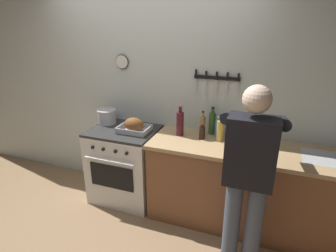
{
  "coord_description": "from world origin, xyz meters",
  "views": [
    {
      "loc": [
        1.3,
        -1.63,
        2.08
      ],
      "look_at": [
        0.38,
        0.85,
        1.07
      ],
      "focal_mm": 29.78,
      "sensor_mm": 36.0,
      "label": 1
    }
  ],
  "objects_px": {
    "cutting_board": "(251,151)",
    "bottle_soy_sauce": "(202,132)",
    "bottle_cooking_oil": "(220,130)",
    "roasting_pan": "(134,126)",
    "bottle_olive_oil": "(212,123)",
    "stove": "(125,164)",
    "bottle_vinegar": "(202,125)",
    "stock_pot": "(107,116)",
    "bottle_wine_red": "(180,123)",
    "person_cook": "(249,172)",
    "bottle_dish_soap": "(218,128)"
  },
  "relations": [
    {
      "from": "cutting_board",
      "to": "bottle_soy_sauce",
      "type": "bearing_deg",
      "value": 163.21
    },
    {
      "from": "bottle_soy_sauce",
      "to": "bottle_cooking_oil",
      "type": "relative_size",
      "value": 0.62
    },
    {
      "from": "roasting_pan",
      "to": "bottle_cooking_oil",
      "type": "distance_m",
      "value": 0.95
    },
    {
      "from": "bottle_olive_oil",
      "to": "bottle_soy_sauce",
      "type": "xyz_separation_m",
      "value": [
        -0.07,
        -0.18,
        -0.06
      ]
    },
    {
      "from": "bottle_soy_sauce",
      "to": "stove",
      "type": "bearing_deg",
      "value": -176.33
    },
    {
      "from": "cutting_board",
      "to": "bottle_cooking_oil",
      "type": "height_order",
      "value": "bottle_cooking_oil"
    },
    {
      "from": "bottle_vinegar",
      "to": "bottle_soy_sauce",
      "type": "xyz_separation_m",
      "value": [
        0.02,
        -0.11,
        -0.04
      ]
    },
    {
      "from": "bottle_cooking_oil",
      "to": "stock_pot",
      "type": "bearing_deg",
      "value": 178.07
    },
    {
      "from": "cutting_board",
      "to": "bottle_olive_oil",
      "type": "xyz_separation_m",
      "value": [
        -0.45,
        0.34,
        0.12
      ]
    },
    {
      "from": "stove",
      "to": "bottle_olive_oil",
      "type": "xyz_separation_m",
      "value": [
        0.98,
        0.24,
        0.58
      ]
    },
    {
      "from": "stock_pot",
      "to": "bottle_soy_sauce",
      "type": "height_order",
      "value": "bottle_soy_sauce"
    },
    {
      "from": "stove",
      "to": "bottle_olive_oil",
      "type": "bearing_deg",
      "value": 13.69
    },
    {
      "from": "bottle_olive_oil",
      "to": "bottle_soy_sauce",
      "type": "distance_m",
      "value": 0.2
    },
    {
      "from": "bottle_vinegar",
      "to": "bottle_wine_red",
      "type": "relative_size",
      "value": 0.83
    },
    {
      "from": "stove",
      "to": "bottle_vinegar",
      "type": "bearing_deg",
      "value": 10.65
    },
    {
      "from": "person_cook",
      "to": "bottle_olive_oil",
      "type": "bearing_deg",
      "value": 22.86
    },
    {
      "from": "stock_pot",
      "to": "bottle_soy_sauce",
      "type": "distance_m",
      "value": 1.21
    },
    {
      "from": "stock_pot",
      "to": "bottle_olive_oil",
      "type": "distance_m",
      "value": 1.28
    },
    {
      "from": "stock_pot",
      "to": "bottle_wine_red",
      "type": "distance_m",
      "value": 0.96
    },
    {
      "from": "person_cook",
      "to": "bottle_dish_soap",
      "type": "height_order",
      "value": "person_cook"
    },
    {
      "from": "bottle_dish_soap",
      "to": "bottle_soy_sauce",
      "type": "xyz_separation_m",
      "value": [
        -0.14,
        -0.12,
        -0.02
      ]
    },
    {
      "from": "stock_pot",
      "to": "cutting_board",
      "type": "height_order",
      "value": "stock_pot"
    },
    {
      "from": "person_cook",
      "to": "bottle_cooking_oil",
      "type": "distance_m",
      "value": 0.75
    },
    {
      "from": "bottle_soy_sauce",
      "to": "bottle_cooking_oil",
      "type": "bearing_deg",
      "value": 6.68
    },
    {
      "from": "bottle_soy_sauce",
      "to": "bottle_cooking_oil",
      "type": "distance_m",
      "value": 0.19
    },
    {
      "from": "bottle_dish_soap",
      "to": "bottle_soy_sauce",
      "type": "distance_m",
      "value": 0.19
    },
    {
      "from": "bottle_vinegar",
      "to": "bottle_soy_sauce",
      "type": "relative_size",
      "value": 1.56
    },
    {
      "from": "person_cook",
      "to": "bottle_cooking_oil",
      "type": "bearing_deg",
      "value": 21.11
    },
    {
      "from": "bottle_vinegar",
      "to": "bottle_wine_red",
      "type": "distance_m",
      "value": 0.25
    },
    {
      "from": "bottle_wine_red",
      "to": "bottle_olive_oil",
      "type": "height_order",
      "value": "bottle_wine_red"
    },
    {
      "from": "person_cook",
      "to": "cutting_board",
      "type": "distance_m",
      "value": 0.48
    },
    {
      "from": "person_cook",
      "to": "stock_pot",
      "type": "distance_m",
      "value": 1.88
    },
    {
      "from": "bottle_vinegar",
      "to": "bottle_olive_oil",
      "type": "bearing_deg",
      "value": 38.45
    },
    {
      "from": "person_cook",
      "to": "roasting_pan",
      "type": "bearing_deg",
      "value": 59.54
    },
    {
      "from": "person_cook",
      "to": "cutting_board",
      "type": "relative_size",
      "value": 4.61
    },
    {
      "from": "roasting_pan",
      "to": "stove",
      "type": "bearing_deg",
      "value": 173.56
    },
    {
      "from": "stock_pot",
      "to": "bottle_dish_soap",
      "type": "xyz_separation_m",
      "value": [
        1.35,
        0.06,
        0.01
      ]
    },
    {
      "from": "stove",
      "to": "roasting_pan",
      "type": "relative_size",
      "value": 2.56
    },
    {
      "from": "cutting_board",
      "to": "bottle_dish_soap",
      "type": "relative_size",
      "value": 1.59
    },
    {
      "from": "person_cook",
      "to": "cutting_board",
      "type": "height_order",
      "value": "person_cook"
    },
    {
      "from": "bottle_wine_red",
      "to": "bottle_olive_oil",
      "type": "bearing_deg",
      "value": 27.34
    },
    {
      "from": "bottle_vinegar",
      "to": "bottle_cooking_oil",
      "type": "distance_m",
      "value": 0.23
    },
    {
      "from": "bottle_dish_soap",
      "to": "bottle_olive_oil",
      "type": "xyz_separation_m",
      "value": [
        -0.08,
        0.06,
        0.03
      ]
    },
    {
      "from": "bottle_soy_sauce",
      "to": "bottle_dish_soap",
      "type": "bearing_deg",
      "value": 40.65
    },
    {
      "from": "bottle_cooking_oil",
      "to": "roasting_pan",
      "type": "bearing_deg",
      "value": -174.12
    },
    {
      "from": "roasting_pan",
      "to": "bottle_olive_oil",
      "type": "relative_size",
      "value": 1.15
    },
    {
      "from": "bottle_dish_soap",
      "to": "bottle_cooking_oil",
      "type": "height_order",
      "value": "bottle_cooking_oil"
    },
    {
      "from": "cutting_board",
      "to": "bottle_soy_sauce",
      "type": "relative_size",
      "value": 2.06
    },
    {
      "from": "person_cook",
      "to": "bottle_vinegar",
      "type": "xyz_separation_m",
      "value": [
        -0.56,
        0.74,
        0.06
      ]
    },
    {
      "from": "bottle_vinegar",
      "to": "bottle_wine_red",
      "type": "xyz_separation_m",
      "value": [
        -0.23,
        -0.09,
        0.02
      ]
    }
  ]
}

